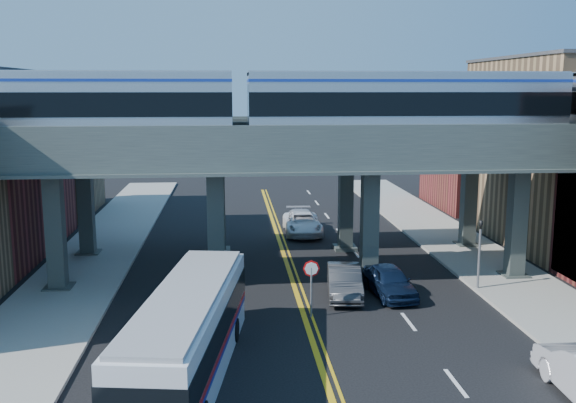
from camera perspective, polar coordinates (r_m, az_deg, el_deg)
name	(u,v)px	position (r m, az deg, el deg)	size (l,w,h in m)	color
ground	(313,343)	(26.49, 2.24, -12.47)	(120.00, 120.00, 0.00)	black
sidewalk_west	(78,277)	(36.66, -18.15, -6.41)	(5.00, 70.00, 0.16)	gray
sidewalk_east	(490,267)	(38.63, 17.50, -5.55)	(5.00, 70.00, 0.16)	gray
building_west_c	(41,165)	(55.76, -21.09, 3.02)	(8.00, 10.00, 8.00)	#8F6B4A
building_east_b	(561,152)	(45.94, 23.11, 4.04)	(8.00, 14.00, 12.00)	#8F6B4A
building_east_c	(483,155)	(57.81, 16.95, 3.97)	(8.00, 10.00, 9.00)	maroon
elevated_viaduct_near	(294,162)	(32.64, 0.50, 3.57)	(52.00, 3.60, 7.40)	#39423F
elevated_viaduct_far	(282,149)	(39.58, -0.50, 4.70)	(52.00, 3.60, 7.40)	#39423F
transit_train	(405,104)	(33.50, 10.38, 8.53)	(49.52, 3.11, 3.62)	black
stop_sign	(311,279)	(28.74, 2.08, -6.92)	(0.76, 0.09, 2.63)	slate
traffic_signal	(480,247)	(33.64, 16.67, -3.88)	(0.15, 0.18, 4.10)	slate
transit_bus	(188,335)	(23.35, -8.89, -11.66)	(4.29, 11.94, 3.01)	silver
car_lane_a	(389,281)	(32.28, 9.00, -7.00)	(1.78, 4.43, 1.51)	#0D1A33
car_lane_b	(344,281)	(31.96, 5.04, -7.08)	(1.61, 4.61, 1.52)	#2C2C2E
car_lane_c	(302,223)	(45.28, 1.29, -1.96)	(2.50, 5.41, 1.50)	white
car_lane_d	(302,222)	(45.79, 1.21, -1.81)	(2.12, 5.22, 1.51)	silver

